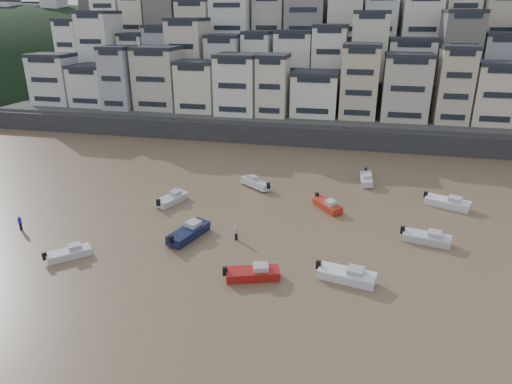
% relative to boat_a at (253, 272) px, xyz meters
% --- Properties ---
extents(sea_strip, '(340.00, 340.00, 0.00)m').
position_rel_boat_a_xyz_m(sea_strip, '(-121.85, 126.51, -0.73)').
color(sea_strip, '#404A5C').
rests_on(sea_strip, ground).
extents(harbor_wall, '(140.00, 3.00, 3.50)m').
position_rel_boat_a_xyz_m(harbor_wall, '(-1.85, 46.51, 1.01)').
color(harbor_wall, '#38383A').
rests_on(harbor_wall, ground).
extents(hillside, '(141.04, 66.00, 50.00)m').
position_rel_boat_a_xyz_m(hillside, '(2.88, 86.35, 12.27)').
color(hillside, '#4C4C47').
rests_on(hillside, ground).
extents(headland, '(216.00, 135.00, 53.33)m').
position_rel_boat_a_xyz_m(headland, '(-106.85, 116.51, -0.72)').
color(headland, black).
rests_on(headland, ground).
extents(boat_a, '(5.68, 3.39, 1.47)m').
position_rel_boat_a_xyz_m(boat_a, '(0.00, 0.00, 0.00)').
color(boat_a, '#A61914').
rests_on(boat_a, ground).
extents(boat_b, '(5.95, 2.95, 1.55)m').
position_rel_boat_a_xyz_m(boat_b, '(8.44, 1.57, 0.04)').
color(boat_b, white).
rests_on(boat_b, ground).
extents(boat_c, '(3.73, 6.55, 1.70)m').
position_rel_boat_a_xyz_m(boat_c, '(-8.70, 6.48, 0.11)').
color(boat_c, '#12193A').
rests_on(boat_c, ground).
extents(boat_d, '(5.58, 2.82, 1.46)m').
position_rel_boat_a_xyz_m(boat_d, '(16.42, 11.06, -0.01)').
color(boat_d, silver).
rests_on(boat_d, ground).
extents(boat_e, '(4.49, 5.04, 1.39)m').
position_rel_boat_a_xyz_m(boat_e, '(5.37, 17.68, -0.04)').
color(boat_e, '#AF2815').
rests_on(boat_e, ground).
extents(boat_f, '(3.32, 5.52, 1.43)m').
position_rel_boat_a_xyz_m(boat_f, '(-14.29, 15.20, -0.02)').
color(boat_f, silver).
rests_on(boat_f, ground).
extents(boat_g, '(6.10, 3.95, 1.58)m').
position_rel_boat_a_xyz_m(boat_g, '(20.08, 21.73, 0.06)').
color(boat_g, white).
rests_on(boat_g, ground).
extents(boat_h, '(5.50, 4.79, 1.51)m').
position_rel_boat_a_xyz_m(boat_h, '(-5.00, 23.14, 0.02)').
color(boat_h, silver).
rests_on(boat_h, ground).
extents(boat_i, '(2.08, 5.61, 1.51)m').
position_rel_boat_a_xyz_m(boat_i, '(10.09, 28.48, 0.02)').
color(boat_i, silver).
rests_on(boat_i, ground).
extents(boat_j, '(4.42, 4.28, 1.26)m').
position_rel_boat_a_xyz_m(boat_j, '(-18.85, -0.33, -0.10)').
color(boat_j, silver).
rests_on(boat_j, ground).
extents(person_blue, '(0.44, 0.44, 1.74)m').
position_rel_boat_a_xyz_m(person_blue, '(-27.89, 4.05, 0.13)').
color(person_blue, '#2517AE').
rests_on(person_blue, ground).
extents(person_pink, '(0.44, 0.44, 1.74)m').
position_rel_boat_a_xyz_m(person_pink, '(-3.55, 7.21, 0.13)').
color(person_pink, tan).
rests_on(person_pink, ground).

